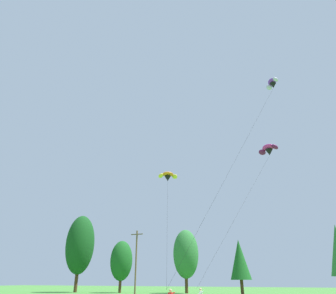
# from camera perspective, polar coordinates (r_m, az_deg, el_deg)

# --- Properties ---
(treeline_tree_a) EXTENTS (5.97, 5.97, 15.44)m
(treeline_tree_a) POSITION_cam_1_polar(r_m,az_deg,el_deg) (72.33, -15.86, -16.86)
(treeline_tree_a) COLOR #472D19
(treeline_tree_a) RESTS_ON ground_plane
(treeline_tree_b) EXTENTS (4.45, 4.45, 9.82)m
(treeline_tree_b) POSITION_cam_1_polar(r_m,az_deg,el_deg) (67.86, -8.57, -19.97)
(treeline_tree_b) COLOR #472D19
(treeline_tree_b) RESTS_ON ground_plane
(treeline_tree_c) EXTENTS (4.96, 4.96, 11.72)m
(treeline_tree_c) POSITION_cam_1_polar(r_m,az_deg,el_deg) (64.94, 3.30, -19.02)
(treeline_tree_c) COLOR #472D19
(treeline_tree_c) RESTS_ON ground_plane
(treeline_tree_d) EXTENTS (3.59, 3.59, 9.03)m
(treeline_tree_d) POSITION_cam_1_polar(r_m,az_deg,el_deg) (59.39, 13.04, -19.50)
(treeline_tree_d) COLOR #472D19
(treeline_tree_d) RESTS_ON ground_plane
(utility_pole) EXTENTS (2.20, 0.26, 10.06)m
(utility_pole) POSITION_cam_1_polar(r_m,az_deg,el_deg) (54.46, -5.90, -20.03)
(utility_pole) COLOR brown
(utility_pole) RESTS_ON ground_plane
(parafoil_kite_high_purple) EXTENTS (10.84, 12.09, 24.27)m
(parafoil_kite_high_purple) POSITION_cam_1_polar(r_m,az_deg,el_deg) (42.19, 18.64, 10.97)
(parafoil_kite_high_purple) COLOR purple
(parafoil_kite_mid_magenta) EXTENTS (7.95, 17.64, 19.01)m
(parafoil_kite_mid_magenta) POSITION_cam_1_polar(r_m,az_deg,el_deg) (47.43, 18.00, -0.47)
(parafoil_kite_mid_magenta) COLOR #D12893
(parafoil_kite_far_orange) EXTENTS (4.63, 9.21, 12.78)m
(parafoil_kite_far_orange) POSITION_cam_1_polar(r_m,az_deg,el_deg) (37.51, -0.04, -5.40)
(parafoil_kite_far_orange) COLOR orange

